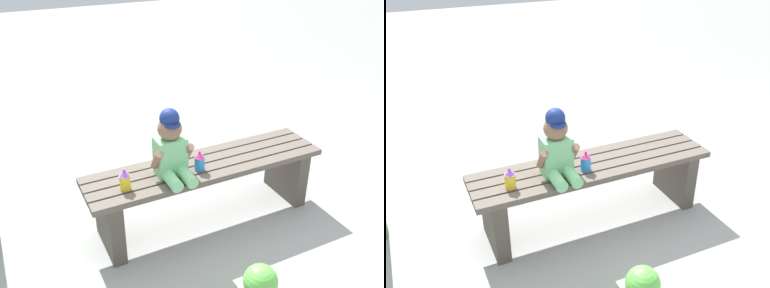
# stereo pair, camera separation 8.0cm
# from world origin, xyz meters

# --- Properties ---
(ground_plane) EXTENTS (16.00, 16.00, 0.00)m
(ground_plane) POSITION_xyz_m (0.00, 0.00, 0.00)
(ground_plane) COLOR #999993
(park_bench) EXTENTS (1.48, 0.36, 0.41)m
(park_bench) POSITION_xyz_m (0.00, -0.00, 0.28)
(park_bench) COLOR #60564C
(park_bench) RESTS_ON ground_plane
(child_figure) EXTENTS (0.23, 0.27, 0.40)m
(child_figure) POSITION_xyz_m (-0.24, -0.03, 0.58)
(child_figure) COLOR #7FCC8C
(child_figure) RESTS_ON park_bench
(sippy_cup_left) EXTENTS (0.06, 0.06, 0.12)m
(sippy_cup_left) POSITION_xyz_m (-0.52, -0.05, 0.47)
(sippy_cup_left) COLOR yellow
(sippy_cup_left) RESTS_ON park_bench
(sippy_cup_right) EXTENTS (0.06, 0.06, 0.12)m
(sippy_cup_right) POSITION_xyz_m (-0.07, -0.05, 0.47)
(sippy_cup_right) COLOR #338CE5
(sippy_cup_right) RESTS_ON park_bench
(toy_ball) EXTENTS (0.18, 0.18, 0.18)m
(toy_ball) POSITION_xyz_m (-0.05, -0.69, 0.09)
(toy_ball) COLOR #66CC4C
(toy_ball) RESTS_ON ground_plane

